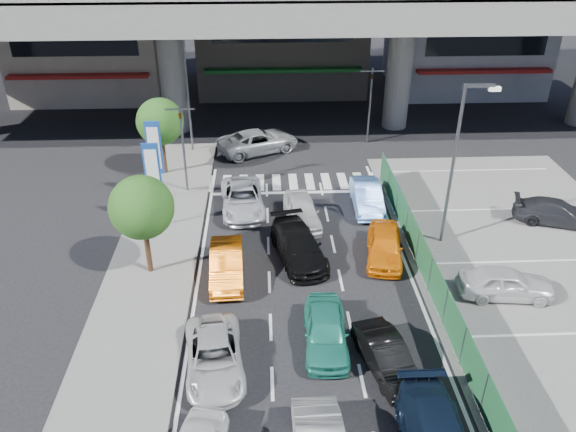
{
  "coord_description": "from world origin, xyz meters",
  "views": [
    {
      "loc": [
        -1.7,
        -17.26,
        15.02
      ],
      "look_at": [
        -0.65,
        5.66,
        1.85
      ],
      "focal_mm": 35.0,
      "sensor_mm": 36.0,
      "label": 1
    }
  ],
  "objects_px": {
    "sedan_black_mid": "(299,246)",
    "wagon_silver_front_left": "(242,199)",
    "taxi_orange_left": "(227,264)",
    "street_lamp_right": "(459,153)",
    "taxi_orange_right": "(385,246)",
    "traffic_light_left": "(181,128)",
    "street_lamp_left": "(189,81)",
    "sedan_white_mid_left": "(214,357)",
    "tree_far": "(160,122)",
    "hatch_black_mid_right": "(387,356)",
    "crossing_wagon_silver": "(258,141)",
    "traffic_cone": "(414,234)",
    "parked_sedan_dgrey": "(556,212)",
    "sedan_white_front_mid": "(302,211)",
    "kei_truck_front_right": "(367,197)",
    "parked_sedan_white": "(506,283)",
    "signboard_near": "(153,174)",
    "signboard_far": "(155,150)",
    "taxi_teal_mid": "(326,330)",
    "traffic_light_right": "(371,87)",
    "tree_near": "(142,208)"
  },
  "relations": [
    {
      "from": "street_lamp_right",
      "to": "wagon_silver_front_left",
      "type": "bearing_deg",
      "value": 159.88
    },
    {
      "from": "taxi_orange_left",
      "to": "wagon_silver_front_left",
      "type": "bearing_deg",
      "value": 82.34
    },
    {
      "from": "parked_sedan_dgrey",
      "to": "hatch_black_mid_right",
      "type": "bearing_deg",
      "value": 150.67
    },
    {
      "from": "traffic_cone",
      "to": "street_lamp_left",
      "type": "bearing_deg",
      "value": 134.95
    },
    {
      "from": "tree_near",
      "to": "kei_truck_front_right",
      "type": "xyz_separation_m",
      "value": [
        10.86,
        5.63,
        -2.7
      ]
    },
    {
      "from": "sedan_black_mid",
      "to": "crossing_wagon_silver",
      "type": "relative_size",
      "value": 0.88
    },
    {
      "from": "sedan_white_mid_left",
      "to": "tree_far",
      "type": "bearing_deg",
      "value": 97.3
    },
    {
      "from": "traffic_light_left",
      "to": "street_lamp_left",
      "type": "distance_m",
      "value": 6.06
    },
    {
      "from": "sedan_black_mid",
      "to": "sedan_white_front_mid",
      "type": "relative_size",
      "value": 1.17
    },
    {
      "from": "tree_near",
      "to": "taxi_teal_mid",
      "type": "height_order",
      "value": "tree_near"
    },
    {
      "from": "hatch_black_mid_right",
      "to": "wagon_silver_front_left",
      "type": "relative_size",
      "value": 0.77
    },
    {
      "from": "street_lamp_right",
      "to": "taxi_orange_right",
      "type": "height_order",
      "value": "street_lamp_right"
    },
    {
      "from": "sedan_white_front_mid",
      "to": "wagon_silver_front_left",
      "type": "bearing_deg",
      "value": 147.67
    },
    {
      "from": "taxi_orange_right",
      "to": "parked_sedan_dgrey",
      "type": "xyz_separation_m",
      "value": [
        9.57,
        2.8,
        -0.01
      ]
    },
    {
      "from": "signboard_far",
      "to": "sedan_white_mid_left",
      "type": "relative_size",
      "value": 1.07
    },
    {
      "from": "hatch_black_mid_right",
      "to": "sedan_white_front_mid",
      "type": "xyz_separation_m",
      "value": [
        -2.33,
        10.62,
        0.08
      ]
    },
    {
      "from": "traffic_light_right",
      "to": "signboard_far",
      "type": "distance_m",
      "value": 15.38
    },
    {
      "from": "street_lamp_left",
      "to": "tree_near",
      "type": "bearing_deg",
      "value": -92.76
    },
    {
      "from": "traffic_cone",
      "to": "street_lamp_right",
      "type": "bearing_deg",
      "value": -2.01
    },
    {
      "from": "traffic_light_left",
      "to": "street_lamp_right",
      "type": "relative_size",
      "value": 0.65
    },
    {
      "from": "sedan_white_mid_left",
      "to": "crossing_wagon_silver",
      "type": "xyz_separation_m",
      "value": [
        1.58,
        19.9,
        0.14
      ]
    },
    {
      "from": "taxi_teal_mid",
      "to": "parked_sedan_dgrey",
      "type": "bearing_deg",
      "value": 36.06
    },
    {
      "from": "parked_sedan_dgrey",
      "to": "tree_far",
      "type": "bearing_deg",
      "value": 89.98
    },
    {
      "from": "sedan_white_mid_left",
      "to": "signboard_near",
      "type": "bearing_deg",
      "value": 102.55
    },
    {
      "from": "signboard_near",
      "to": "sedan_white_mid_left",
      "type": "relative_size",
      "value": 1.07
    },
    {
      "from": "traffic_light_right",
      "to": "crossing_wagon_silver",
      "type": "relative_size",
      "value": 0.96
    },
    {
      "from": "kei_truck_front_right",
      "to": "street_lamp_right",
      "type": "bearing_deg",
      "value": -46.35
    },
    {
      "from": "signboard_far",
      "to": "sedan_white_front_mid",
      "type": "height_order",
      "value": "signboard_far"
    },
    {
      "from": "parked_sedan_white",
      "to": "traffic_cone",
      "type": "relative_size",
      "value": 5.41
    },
    {
      "from": "sedan_black_mid",
      "to": "wagon_silver_front_left",
      "type": "height_order",
      "value": "sedan_black_mid"
    },
    {
      "from": "taxi_orange_right",
      "to": "traffic_cone",
      "type": "relative_size",
      "value": 5.53
    },
    {
      "from": "taxi_orange_right",
      "to": "hatch_black_mid_right",
      "type": "bearing_deg",
      "value": -90.29
    },
    {
      "from": "taxi_teal_mid",
      "to": "traffic_cone",
      "type": "distance_m",
      "value": 8.79
    },
    {
      "from": "sedan_black_mid",
      "to": "kei_truck_front_right",
      "type": "relative_size",
      "value": 1.14
    },
    {
      "from": "signboard_near",
      "to": "taxi_teal_mid",
      "type": "xyz_separation_m",
      "value": [
        7.68,
        -9.07,
        -2.37
      ]
    },
    {
      "from": "kei_truck_front_right",
      "to": "parked_sedan_white",
      "type": "distance_m",
      "value": 9.32
    },
    {
      "from": "taxi_orange_left",
      "to": "parked_sedan_dgrey",
      "type": "relative_size",
      "value": 0.97
    },
    {
      "from": "signboard_near",
      "to": "taxi_orange_right",
      "type": "relative_size",
      "value": 1.16
    },
    {
      "from": "traffic_cone",
      "to": "crossing_wagon_silver",
      "type": "bearing_deg",
      "value": 123.39
    },
    {
      "from": "sedan_black_mid",
      "to": "taxi_teal_mid",
      "type": "bearing_deg",
      "value": -96.21
    },
    {
      "from": "kei_truck_front_right",
      "to": "crossing_wagon_silver",
      "type": "distance_m",
      "value": 10.02
    },
    {
      "from": "sedan_black_mid",
      "to": "signboard_near",
      "type": "bearing_deg",
      "value": 143.44
    },
    {
      "from": "signboard_far",
      "to": "sedan_white_mid_left",
      "type": "height_order",
      "value": "signboard_far"
    },
    {
      "from": "sedan_black_mid",
      "to": "taxi_orange_left",
      "type": "bearing_deg",
      "value": -169.8
    },
    {
      "from": "sedan_black_mid",
      "to": "traffic_cone",
      "type": "relative_size",
      "value": 6.49
    },
    {
      "from": "traffic_light_left",
      "to": "tree_far",
      "type": "distance_m",
      "value": 3.02
    },
    {
      "from": "crossing_wagon_silver",
      "to": "signboard_near",
      "type": "bearing_deg",
      "value": 127.98
    },
    {
      "from": "sedan_white_mid_left",
      "to": "traffic_light_right",
      "type": "bearing_deg",
      "value": 60.0
    },
    {
      "from": "sedan_white_mid_left",
      "to": "taxi_orange_left",
      "type": "relative_size",
      "value": 1.06
    },
    {
      "from": "taxi_teal_mid",
      "to": "sedan_black_mid",
      "type": "bearing_deg",
      "value": 98.93
    }
  ]
}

